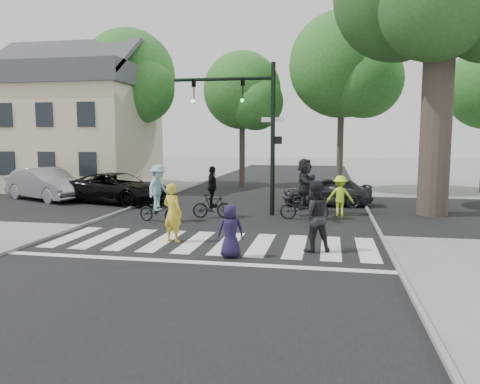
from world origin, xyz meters
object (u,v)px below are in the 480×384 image
Objects in this scene: car_grey at (327,191)px; pedestrian_child at (230,231)px; traffic_signal at (252,117)px; cyclist_left at (158,198)px; car_silver at (46,184)px; cyclist_right at (305,193)px; cyclist_mid at (212,197)px; pedestrian_woman at (173,213)px; pedestrian_adult at (314,216)px; car_suv at (118,188)px.

pedestrian_child is at bearing -19.84° from car_grey.
traffic_signal is 4.85m from cyclist_left.
cyclist_right is at bearing -79.21° from car_silver.
cyclist_mid is at bearing -175.70° from cyclist_right.
traffic_signal is 3.39× the size of pedestrian_woman.
car_grey is at bearing 78.26° from cyclist_right.
traffic_signal reaches higher than cyclist_right.
cyclist_left is 2.13m from cyclist_mid.
car_silver reaches higher than car_grey.
pedestrian_adult is 0.49× the size of car_grey.
pedestrian_adult is at bearing -64.88° from traffic_signal.
pedestrian_woman is 0.36× the size of car_silver.
car_grey is (6.04, 5.38, -0.23)m from cyclist_left.
car_suv is at bearing 149.81° from cyclist_mid.
car_silver is 1.22× the size of car_grey.
traffic_signal reaches higher than pedestrian_woman.
traffic_signal reaches higher than pedestrian_child.
car_grey is at bearing 46.57° from traffic_signal.
pedestrian_adult reaches higher than car_silver.
pedestrian_adult is at bearing -171.78° from pedestrian_child.
traffic_signal is 1.50× the size of car_grey.
car_grey is at bearing -68.05° from car_suv.
cyclist_right reaches higher than car_silver.
car_grey is (4.32, 4.12, -0.14)m from cyclist_mid.
pedestrian_woman is 9.10m from car_suv.
pedestrian_woman is 0.88× the size of cyclist_mid.
pedestrian_child is (0.57, -6.76, -3.19)m from traffic_signal.
car_suv is (-8.89, 2.86, -0.32)m from cyclist_right.
pedestrian_adult is (4.15, -0.37, 0.09)m from pedestrian_woman.
cyclist_right is at bearing -103.47° from pedestrian_adult.
car_grey is at bearing -96.34° from pedestrian_woman.
cyclist_right reaches higher than cyclist_mid.
traffic_signal is 7.75m from car_suv.
pedestrian_woman is 0.44× the size of car_grey.
pedestrian_adult is at bearing -30.82° from cyclist_left.
car_suv is at bearing -69.60° from pedestrian_child.
traffic_signal reaches higher than cyclist_left.
cyclist_left is 0.41× the size of car_suv.
cyclist_right is 3.95m from car_grey.
cyclist_right reaches higher than pedestrian_adult.
cyclist_left reaches higher than car_grey.
pedestrian_adult is at bearing -49.32° from cyclist_mid.
cyclist_mid reaches higher than pedestrian_woman.
car_suv is at bearing -33.35° from pedestrian_woman.
cyclist_mid reaches higher than car_grey.
pedestrian_child is 2.37m from pedestrian_adult.
cyclist_left is 8.09m from car_grey.
car_silver reaches higher than car_suv.
cyclist_mid is 6.21m from car_suv.
pedestrian_child is 14.63m from car_silver.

